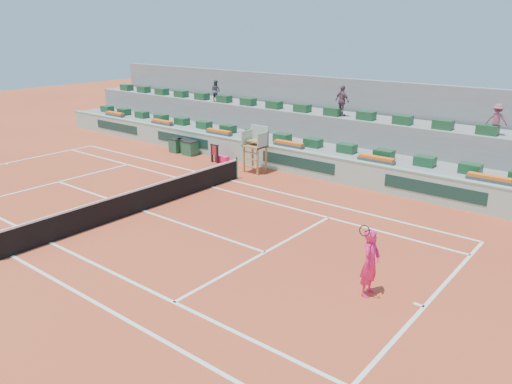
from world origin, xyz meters
TOP-DOWN VIEW (x-y plane):
  - ground at (0.00, 0.00)m, footprint 90.00×90.00m
  - seating_tier_lower at (0.00, 10.70)m, footprint 36.00×4.00m
  - seating_tier_upper at (0.00, 12.30)m, footprint 36.00×2.40m
  - stadium_back_wall at (0.00, 13.90)m, footprint 36.00×0.40m
  - player_bag at (-2.67, 7.77)m, footprint 0.82×0.37m
  - spectator_left at (-6.65, 11.62)m, footprint 0.70×0.56m
  - spectator_mid at (2.45, 11.85)m, footprint 1.04×0.67m
  - spectator_right at (10.30, 11.78)m, footprint 0.98×0.66m
  - court_lines at (0.00, 0.00)m, footprint 23.89×11.09m
  - tennis_net at (0.00, 0.00)m, footprint 0.10×11.97m
  - advertising_hoarding at (0.02, 8.50)m, footprint 36.00×0.34m
  - umpire_chair at (0.00, 7.50)m, footprint 1.10×0.90m
  - seat_row_lower at (0.00, 9.80)m, footprint 32.90×0.60m
  - seat_row_upper at (0.00, 11.70)m, footprint 32.90×0.60m
  - flower_planters at (-1.50, 9.00)m, footprint 26.80×0.36m
  - drink_cooler_a at (-5.28, 7.83)m, footprint 0.83×0.72m
  - drink_cooler_b at (-6.02, 8.05)m, footprint 0.73×0.63m
  - drink_cooler_c at (-6.42, 7.74)m, footprint 0.70×0.60m
  - towel_rack at (-2.94, 7.46)m, footprint 0.59×0.10m
  - tennis_player at (10.36, -0.33)m, footprint 0.49×0.93m

SIDE VIEW (x-z plane):
  - ground at x=0.00m, z-range 0.00..0.00m
  - court_lines at x=0.00m, z-range 0.00..0.01m
  - player_bag at x=-2.67m, z-range 0.00..0.37m
  - drink_cooler_a at x=-5.28m, z-range 0.00..0.84m
  - drink_cooler_c at x=-6.42m, z-range 0.00..0.84m
  - drink_cooler_b at x=-6.02m, z-range 0.00..0.84m
  - tennis_net at x=0.00m, z-range -0.02..1.08m
  - seating_tier_lower at x=0.00m, z-range 0.00..1.20m
  - towel_rack at x=-2.94m, z-range 0.09..1.12m
  - advertising_hoarding at x=0.02m, z-range 0.00..1.26m
  - tennis_player at x=10.36m, z-range -0.14..2.13m
  - seating_tier_upper at x=0.00m, z-range 0.00..2.60m
  - flower_planters at x=-1.50m, z-range 1.19..1.47m
  - seat_row_lower at x=0.00m, z-range 1.20..1.64m
  - umpire_chair at x=0.00m, z-range 0.34..2.74m
  - stadium_back_wall at x=0.00m, z-range 0.00..4.40m
  - seat_row_upper at x=0.00m, z-range 2.60..3.04m
  - spectator_left at x=-6.65m, z-range 2.60..3.98m
  - spectator_right at x=10.30m, z-range 2.60..4.01m
  - spectator_mid at x=2.45m, z-range 2.60..4.25m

